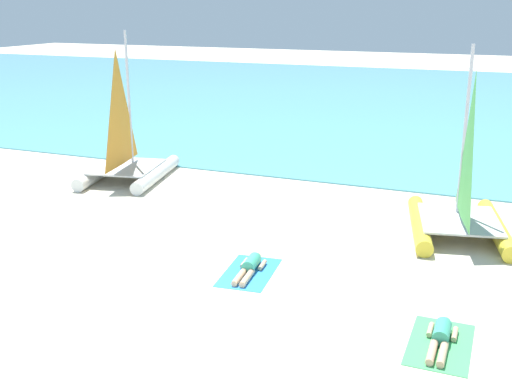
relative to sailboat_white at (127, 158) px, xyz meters
name	(u,v)px	position (x,y,z in m)	size (l,w,h in m)	color
ground_plane	(315,183)	(6.24, 2.06, -0.76)	(120.00, 120.00, 0.00)	beige
ocean_water	(408,101)	(6.24, 22.13, -0.73)	(120.00, 40.00, 0.05)	#5BB2C1
sailboat_white	(127,158)	(0.00, 0.00, 0.00)	(3.19, 4.30, 5.08)	white
sailboat_yellow	(460,209)	(11.24, -1.40, -0.02)	(3.15, 4.22, 4.97)	yellow
towel_left	(249,272)	(7.01, -5.74, -0.75)	(1.10, 1.90, 0.01)	#338CD8
sunbather_left	(250,266)	(7.00, -5.68, -0.63)	(0.58, 1.57, 0.30)	#3FB28C
towel_right	(440,344)	(11.45, -7.36, -0.75)	(1.10, 1.90, 0.01)	#4CB266
sunbather_right	(441,336)	(11.45, -7.29, -0.63)	(0.54, 1.56, 0.30)	#3FB28C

